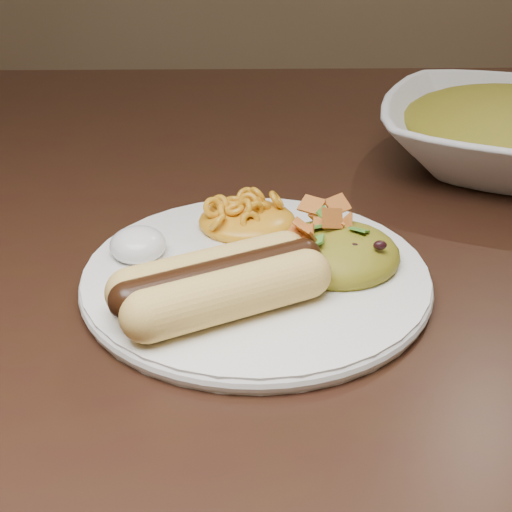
{
  "coord_description": "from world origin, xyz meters",
  "views": [
    {
      "loc": [
        0.09,
        -0.54,
        1.0
      ],
      "look_at": [
        0.1,
        -0.12,
        0.77
      ],
      "focal_mm": 50.0,
      "sensor_mm": 36.0,
      "label": 1
    }
  ],
  "objects": [
    {
      "name": "table",
      "position": [
        0.0,
        0.0,
        0.66
      ],
      "size": [
        1.6,
        0.9,
        0.75
      ],
      "color": "black",
      "rests_on": "floor"
    },
    {
      "name": "plate",
      "position": [
        0.1,
        -0.12,
        0.76
      ],
      "size": [
        0.31,
        0.31,
        0.01
      ],
      "primitive_type": "cylinder",
      "rotation": [
        0.0,
        0.0,
        -0.42
      ],
      "color": "white",
      "rests_on": "table"
    },
    {
      "name": "hotdog",
      "position": [
        0.08,
        -0.17,
        0.78
      ],
      "size": [
        0.11,
        0.11,
        0.03
      ],
      "rotation": [
        0.0,
        0.0,
        0.45
      ],
      "color": "#FADC64",
      "rests_on": "plate"
    },
    {
      "name": "mac_and_cheese",
      "position": [
        0.09,
        -0.06,
        0.78
      ],
      "size": [
        0.08,
        0.07,
        0.03
      ],
      "primitive_type": "ellipsoid",
      "rotation": [
        0.0,
        0.0,
        -0.1
      ],
      "color": "#CE6C11",
      "rests_on": "plate"
    },
    {
      "name": "sour_cream",
      "position": [
        0.02,
        -0.1,
        0.77
      ],
      "size": [
        0.05,
        0.05,
        0.02
      ],
      "primitive_type": "ellipsoid",
      "rotation": [
        0.0,
        0.0,
        -0.37
      ],
      "color": "white",
      "rests_on": "plate"
    },
    {
      "name": "taco_salad",
      "position": [
        0.15,
        -0.12,
        0.78
      ],
      "size": [
        0.09,
        0.08,
        0.04
      ],
      "rotation": [
        0.0,
        0.0,
        -0.39
      ],
      "color": "#BC7A21",
      "rests_on": "plate"
    }
  ]
}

